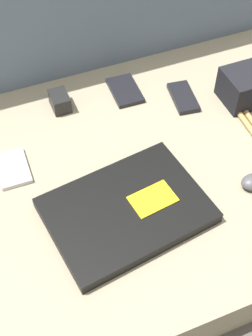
# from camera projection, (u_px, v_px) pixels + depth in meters

# --- Properties ---
(ground_plane) EXTENTS (8.00, 8.00, 0.00)m
(ground_plane) POSITION_uv_depth(u_px,v_px,m) (126.00, 203.00, 1.11)
(ground_plane) COLOR #4C4742
(couch_seat) EXTENTS (1.14, 0.72, 0.11)m
(couch_seat) POSITION_uv_depth(u_px,v_px,m) (126.00, 189.00, 1.06)
(couch_seat) COLOR gray
(couch_seat) RESTS_ON ground_plane
(couch_backrest) EXTENTS (1.14, 0.20, 0.52)m
(couch_backrest) POSITION_uv_depth(u_px,v_px,m) (57.00, 4.00, 1.17)
(couch_backrest) COLOR slate
(couch_backrest) RESTS_ON ground_plane
(laptop) EXTENTS (0.34, 0.27, 0.03)m
(laptop) POSITION_uv_depth(u_px,v_px,m) (127.00, 210.00, 0.94)
(laptop) COLOR black
(laptop) RESTS_ON couch_seat
(phone_silver) EXTENTS (0.07, 0.10, 0.01)m
(phone_silver) POSITION_uv_depth(u_px,v_px,m) (13.00, 168.00, 1.02)
(phone_silver) COLOR #B7B7BC
(phone_silver) RESTS_ON couch_seat
(phone_black) EXTENTS (0.07, 0.11, 0.01)m
(phone_black) POSITION_uv_depth(u_px,v_px,m) (125.00, 91.00, 1.18)
(phone_black) COLOR black
(phone_black) RESTS_ON couch_seat
(phone_small) EXTENTS (0.07, 0.11, 0.01)m
(phone_small) POSITION_uv_depth(u_px,v_px,m) (183.00, 97.00, 1.16)
(phone_small) COLOR black
(phone_small) RESTS_ON couch_seat
(camera_pouch) EXTENTS (0.12, 0.10, 0.08)m
(camera_pouch) POSITION_uv_depth(u_px,v_px,m) (248.00, 86.00, 1.14)
(camera_pouch) COLOR black
(camera_pouch) RESTS_ON couch_seat
(charger_brick) EXTENTS (0.04, 0.06, 0.04)m
(charger_brick) POSITION_uv_depth(u_px,v_px,m) (60.00, 101.00, 1.14)
(charger_brick) COLOR black
(charger_brick) RESTS_ON couch_seat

